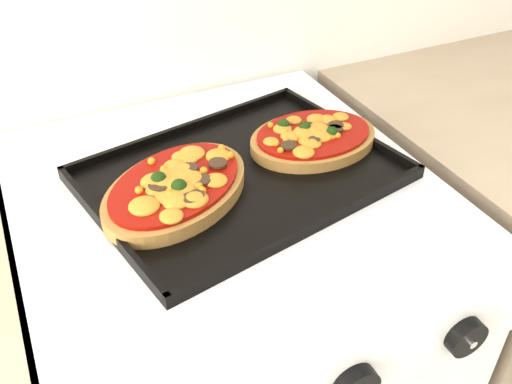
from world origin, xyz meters
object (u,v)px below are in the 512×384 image
pizza_left (176,187)px  pizza_right (313,137)px  baking_tray (241,172)px  stove (232,377)px

pizza_left → pizza_right: (0.24, 0.04, -0.00)m
baking_tray → pizza_right: bearing=-1.2°
stove → baking_tray: size_ratio=2.13×
stove → pizza_right: pizza_right is taller
baking_tray → pizza_right: pizza_right is taller
stove → pizza_right: size_ratio=4.46×
pizza_left → pizza_right: pizza_left is taller
stove → pizza_right: 0.51m
stove → baking_tray: bearing=8.0°
pizza_left → pizza_right: bearing=8.9°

